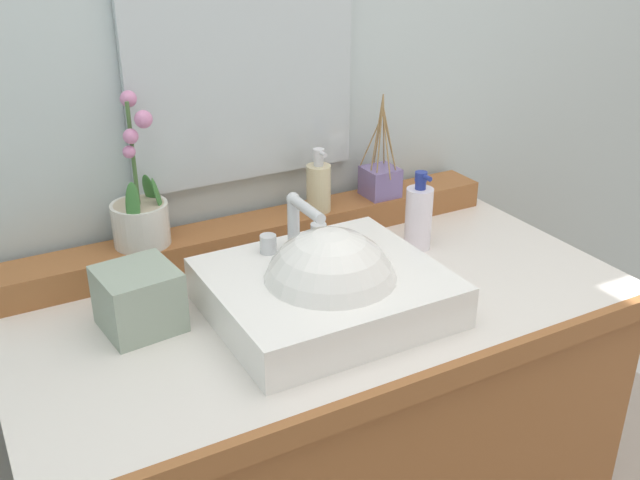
% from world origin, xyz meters
% --- Properties ---
extents(wall_back, '(2.92, 0.20, 2.62)m').
position_xyz_m(wall_back, '(0.00, 0.43, 1.31)').
color(wall_back, silver).
rests_on(wall_back, ground).
extents(vanity_cabinet, '(1.19, 0.65, 0.86)m').
position_xyz_m(vanity_cabinet, '(0.00, -0.00, 0.43)').
color(vanity_cabinet, '#965A2F').
rests_on(vanity_cabinet, ground).
extents(back_ledge, '(1.12, 0.10, 0.06)m').
position_xyz_m(back_ledge, '(0.00, 0.25, 0.89)').
color(back_ledge, '#965A2F').
rests_on(back_ledge, vanity_cabinet).
extents(sink_basin, '(0.41, 0.36, 0.28)m').
position_xyz_m(sink_basin, '(-0.02, -0.07, 0.90)').
color(sink_basin, white).
rests_on(sink_basin, vanity_cabinet).
extents(potted_plant, '(0.11, 0.12, 0.31)m').
position_xyz_m(potted_plant, '(-0.27, 0.26, 0.99)').
color(potted_plant, silver).
rests_on(potted_plant, back_ledge).
extents(soap_dispenser, '(0.05, 0.06, 0.14)m').
position_xyz_m(soap_dispenser, '(0.13, 0.24, 0.98)').
color(soap_dispenser, beige).
rests_on(soap_dispenser, back_ledge).
extents(reed_diffuser, '(0.08, 0.10, 0.24)m').
position_xyz_m(reed_diffuser, '(0.30, 0.25, 0.96)').
color(reed_diffuser, slate).
rests_on(reed_diffuser, back_ledge).
extents(lotion_bottle, '(0.06, 0.06, 0.18)m').
position_xyz_m(lotion_bottle, '(0.29, 0.08, 0.93)').
color(lotion_bottle, white).
rests_on(lotion_bottle, vanity_cabinet).
extents(tissue_box, '(0.14, 0.14, 0.11)m').
position_xyz_m(tissue_box, '(-0.34, 0.05, 0.91)').
color(tissue_box, '#92A290').
rests_on(tissue_box, vanity_cabinet).
extents(mirror, '(0.50, 0.02, 0.53)m').
position_xyz_m(mirror, '(-0.01, 0.31, 1.26)').
color(mirror, silver).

